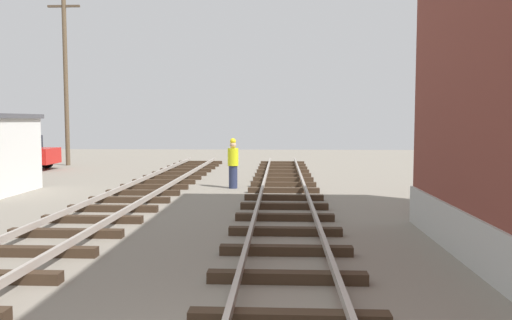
# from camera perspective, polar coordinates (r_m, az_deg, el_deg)

# --- Properties ---
(parked_car_red) EXTENTS (4.20, 2.04, 1.76)m
(parked_car_red) POSITION_cam_1_polar(r_m,az_deg,el_deg) (29.13, -25.25, 0.78)
(parked_car_red) COLOR red
(parked_car_red) RESTS_ON ground
(utility_pole_far) EXTENTS (1.80, 0.24, 9.22)m
(utility_pole_far) POSITION_cam_1_polar(r_m,az_deg,el_deg) (30.91, -20.32, 8.36)
(utility_pole_far) COLOR brown
(utility_pole_far) RESTS_ON ground
(track_worker_foreground) EXTENTS (0.40, 0.40, 1.87)m
(track_worker_foreground) POSITION_cam_1_polar(r_m,az_deg,el_deg) (19.17, -2.56, -0.39)
(track_worker_foreground) COLOR #262D4C
(track_worker_foreground) RESTS_ON ground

